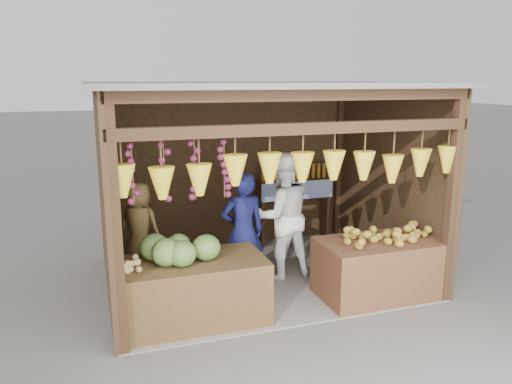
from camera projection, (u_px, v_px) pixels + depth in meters
ground at (259, 277)px, 6.96m from camera, size 80.00×80.00×0.00m
stall_structure at (258, 160)px, 6.54m from camera, size 4.30×3.30×2.66m
back_shelf at (294, 191)px, 8.28m from camera, size 1.25×0.32×1.32m
counter_left at (189, 292)px, 5.60m from camera, size 1.71×0.85×0.73m
counter_right at (380, 268)px, 6.29m from camera, size 1.56×0.85×0.74m
stool at (143, 282)px, 6.41m from camera, size 0.33×0.33×0.31m
man_standing at (243, 231)px, 6.42m from camera, size 0.59×0.40×1.56m
woman_standing at (282, 216)px, 6.79m from camera, size 0.86×0.67×1.75m
vendor_seated at (140, 227)px, 6.24m from camera, size 0.67×0.64×1.16m
melon_pile at (178, 248)px, 5.45m from camera, size 1.00×0.50×0.32m
tanfruit_pile at (130, 263)px, 5.26m from camera, size 0.34×0.40×0.13m
mango_pile at (389, 232)px, 6.16m from camera, size 1.40×0.64×0.22m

